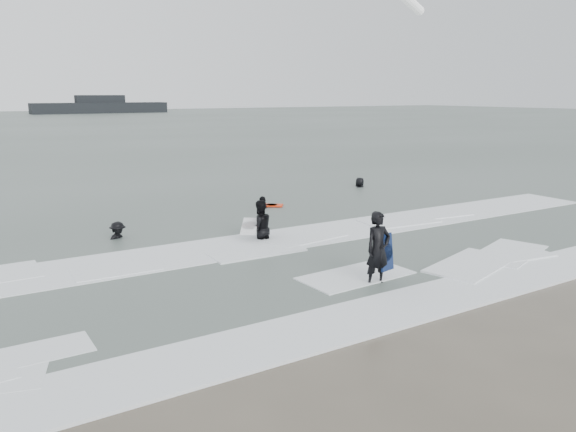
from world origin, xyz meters
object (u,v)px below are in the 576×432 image
surfer_right_near (263,209)px  vessel_horizon (101,107)px  surfer_breaker (118,240)px  surfer_centre (377,285)px  surfer_right_far (360,188)px  surfer_wading (260,240)px

surfer_right_near → vessel_horizon: (21.26, 122.84, 1.60)m
surfer_breaker → vessel_horizon: (27.90, 124.83, 1.60)m
surfer_centre → vessel_horizon: bearing=82.3°
surfer_breaker → vessel_horizon: 127.92m
surfer_right_near → vessel_horizon: vessel_horizon is taller
surfer_right_far → surfer_centre: bearing=26.7°
surfer_right_far → surfer_right_near: bearing=-8.9°
surfer_breaker → surfer_right_far: bearing=-9.6°
surfer_centre → surfer_wading: bearing=97.0°
surfer_wading → vessel_horizon: size_ratio=0.06×
surfer_breaker → surfer_right_near: surfer_right_near is taller
surfer_right_near → surfer_wading: bearing=15.6°
surfer_breaker → surfer_centre: bearing=-87.4°
surfer_breaker → vessel_horizon: bearing=50.5°
surfer_right_near → vessel_horizon: size_ratio=0.05×
surfer_centre → surfer_right_far: (9.09, 12.32, 0.00)m
surfer_centre → surfer_right_far: 15.31m
surfer_wading → vessel_horizon: vessel_horizon is taller
surfer_right_far → vessel_horizon: (14.26, 120.57, 1.60)m
surfer_right_near → vessel_horizon: bearing=-144.6°
surfer_breaker → surfer_right_far: 14.29m
surfer_centre → surfer_wading: (-0.46, 5.56, 0.00)m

